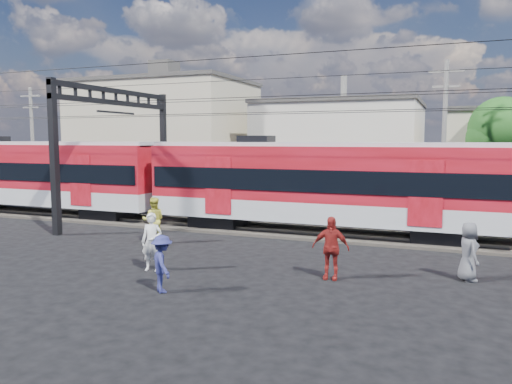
# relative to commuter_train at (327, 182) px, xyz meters

# --- Properties ---
(ground) EXTENTS (120.00, 120.00, 0.00)m
(ground) POSITION_rel_commuter_train_xyz_m (-1.31, -8.00, -2.40)
(ground) COLOR black
(ground) RESTS_ON ground
(track_bed) EXTENTS (70.00, 3.40, 0.12)m
(track_bed) POSITION_rel_commuter_train_xyz_m (-1.31, 0.00, -2.34)
(track_bed) COLOR #2D2823
(track_bed) RESTS_ON ground
(rail_near) EXTENTS (70.00, 0.12, 0.12)m
(rail_near) POSITION_rel_commuter_train_xyz_m (-1.31, -0.75, -2.22)
(rail_near) COLOR #59544C
(rail_near) RESTS_ON track_bed
(rail_far) EXTENTS (70.00, 0.12, 0.12)m
(rail_far) POSITION_rel_commuter_train_xyz_m (-1.31, 0.75, -2.22)
(rail_far) COLOR #59544C
(rail_far) RESTS_ON track_bed
(commuter_train) EXTENTS (50.30, 3.08, 4.17)m
(commuter_train) POSITION_rel_commuter_train_xyz_m (0.00, 0.00, 0.00)
(commuter_train) COLOR black
(commuter_train) RESTS_ON ground
(catenary) EXTENTS (70.00, 9.30, 7.52)m
(catenary) POSITION_rel_commuter_train_xyz_m (-9.96, -0.00, 2.73)
(catenary) COLOR black
(catenary) RESTS_ON ground
(building_west) EXTENTS (14.28, 10.20, 9.30)m
(building_west) POSITION_rel_commuter_train_xyz_m (-18.31, 16.00, 2.25)
(building_west) COLOR tan
(building_west) RESTS_ON ground
(building_midwest) EXTENTS (12.24, 12.24, 7.30)m
(building_midwest) POSITION_rel_commuter_train_xyz_m (-3.31, 19.00, 1.25)
(building_midwest) COLOR #B7AFA0
(building_midwest) RESTS_ON ground
(utility_pole_mid) EXTENTS (1.80, 0.24, 8.50)m
(utility_pole_mid) POSITION_rel_commuter_train_xyz_m (4.69, 7.00, 2.13)
(utility_pole_mid) COLOR slate
(utility_pole_mid) RESTS_ON ground
(utility_pole_west) EXTENTS (1.80, 0.24, 8.00)m
(utility_pole_west) POSITION_rel_commuter_train_xyz_m (-23.31, 6.00, 1.88)
(utility_pole_west) COLOR slate
(utility_pole_west) RESTS_ON ground
(tree_near) EXTENTS (3.82, 3.64, 6.72)m
(tree_near) POSITION_rel_commuter_train_xyz_m (7.88, 10.09, 2.26)
(tree_near) COLOR #382619
(tree_near) RESTS_ON ground
(pedestrian_a) EXTENTS (0.78, 0.59, 1.92)m
(pedestrian_a) POSITION_rel_commuter_train_xyz_m (-3.87, -8.14, -1.44)
(pedestrian_a) COLOR silver
(pedestrian_a) RESTS_ON ground
(pedestrian_b) EXTENTS (1.16, 1.09, 1.91)m
(pedestrian_b) POSITION_rel_commuter_train_xyz_m (-6.31, -4.33, -1.45)
(pedestrian_b) COLOR gold
(pedestrian_b) RESTS_ON ground
(pedestrian_c) EXTENTS (1.19, 1.17, 1.64)m
(pedestrian_c) POSITION_rel_commuter_train_xyz_m (-2.30, -10.01, -1.58)
(pedestrian_c) COLOR navy
(pedestrian_c) RESTS_ON ground
(pedestrian_d) EXTENTS (1.18, 0.55, 1.96)m
(pedestrian_d) POSITION_rel_commuter_train_xyz_m (1.81, -6.94, -1.42)
(pedestrian_d) COLOR maroon
(pedestrian_d) RESTS_ON ground
(pedestrian_e) EXTENTS (0.87, 1.04, 1.80)m
(pedestrian_e) POSITION_rel_commuter_train_xyz_m (5.76, -5.58, -1.50)
(pedestrian_e) COLOR #4F4F54
(pedestrian_e) RESTS_ON ground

